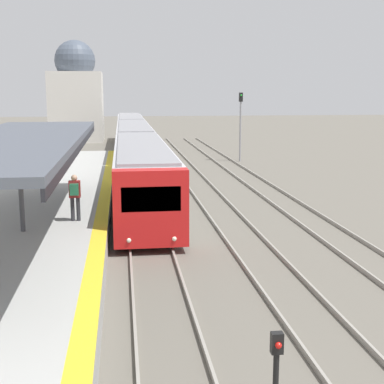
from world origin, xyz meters
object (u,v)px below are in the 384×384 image
(train_near, at_px, (134,142))
(signal_mast_far, at_px, (241,119))
(signal_post_near, at_px, (276,366))
(person_on_platform, at_px, (75,194))

(train_near, relative_size, signal_mast_far, 8.63)
(train_near, xyz_separation_m, signal_mast_far, (8.33, 0.78, 1.68))
(signal_mast_far, bearing_deg, train_near, -174.67)
(signal_post_near, xyz_separation_m, signal_mast_far, (6.81, 33.35, 2.36))
(signal_post_near, bearing_deg, signal_mast_far, 78.46)
(train_near, distance_m, signal_mast_far, 8.54)
(train_near, xyz_separation_m, signal_post_near, (1.52, -32.57, -0.68))
(train_near, bearing_deg, signal_post_near, -87.33)
(signal_mast_far, bearing_deg, signal_post_near, -101.54)
(person_on_platform, relative_size, signal_mast_far, 0.31)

